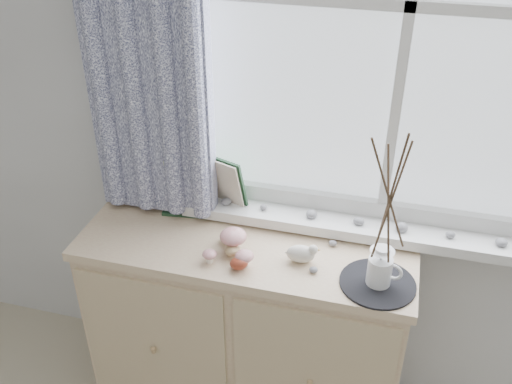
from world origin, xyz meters
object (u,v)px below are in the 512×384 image
at_px(botanical_book, 201,187).
at_px(toadstool_cluster, 233,243).
at_px(twig_pitcher, 391,195).
at_px(sideboard, 247,329).

height_order(botanical_book, toadstool_cluster, botanical_book).
bearing_deg(twig_pitcher, sideboard, -178.77).
bearing_deg(botanical_book, sideboard, -38.47).
distance_m(sideboard, twig_pitcher, 0.90).
xyz_separation_m(sideboard, toadstool_cluster, (-0.02, -0.08, 0.47)).
relative_size(toadstool_cluster, twig_pitcher, 0.30).
relative_size(botanical_book, toadstool_cluster, 2.07).
bearing_deg(toadstool_cluster, botanical_book, 132.85).
height_order(sideboard, toadstool_cluster, toadstool_cluster).
bearing_deg(twig_pitcher, toadstool_cluster, -169.55).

